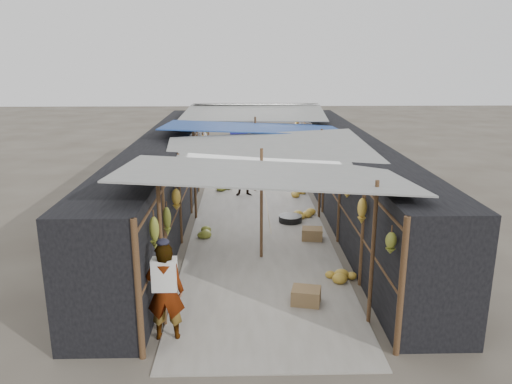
{
  "coord_description": "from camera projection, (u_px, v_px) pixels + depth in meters",
  "views": [
    {
      "loc": [
        -0.4,
        -7.9,
        4.57
      ],
      "look_at": [
        -0.09,
        4.27,
        1.25
      ],
      "focal_mm": 35.0,
      "sensor_mm": 36.0,
      "label": 1
    }
  ],
  "objects": [
    {
      "name": "market_canopy",
      "position": [
        258.0,
        131.0,
        14.81
      ],
      "size": [
        5.62,
        15.2,
        2.77
      ],
      "color": "brown",
      "rests_on": "ground"
    },
    {
      "name": "hanging_bananas",
      "position": [
        260.0,
        161.0,
        14.27
      ],
      "size": [
        3.95,
        14.38,
        0.83
      ],
      "color": "olive",
      "rests_on": "ground"
    },
    {
      "name": "crate_near",
      "position": [
        306.0,
        296.0,
        9.47
      ],
      "size": [
        0.62,
        0.54,
        0.32
      ],
      "primitive_type": "cube",
      "rotation": [
        0.0,
        0.0,
        -0.23
      ],
      "color": "olive",
      "rests_on": "ground"
    },
    {
      "name": "floor_bananas",
      "position": [
        289.0,
        207.0,
        15.14
      ],
      "size": [
        3.93,
        8.73,
        0.36
      ],
      "color": "gold",
      "rests_on": "ground"
    },
    {
      "name": "crate_back",
      "position": [
        233.0,
        171.0,
        19.89
      ],
      "size": [
        0.48,
        0.4,
        0.29
      ],
      "primitive_type": "cube",
      "rotation": [
        0.0,
        0.0,
        -0.07
      ],
      "color": "olive",
      "rests_on": "ground"
    },
    {
      "name": "stall_right",
      "position": [
        348.0,
        175.0,
        14.86
      ],
      "size": [
        1.4,
        15.0,
        2.3
      ],
      "primitive_type": "cube",
      "color": "black",
      "rests_on": "ground"
    },
    {
      "name": "black_basin",
      "position": [
        290.0,
        219.0,
        14.18
      ],
      "size": [
        0.66,
        0.66,
        0.2
      ],
      "primitive_type": "cylinder",
      "color": "black",
      "rests_on": "ground"
    },
    {
      "name": "shopper_blue",
      "position": [
        246.0,
        175.0,
        16.72
      ],
      "size": [
        0.72,
        0.58,
        1.44
      ],
      "primitive_type": "imported",
      "rotation": [
        0.0,
        0.0,
        0.05
      ],
      "color": "#1B488A",
      "rests_on": "ground"
    },
    {
      "name": "aisle_slab",
      "position": [
        257.0,
        212.0,
        15.09
      ],
      "size": [
        3.6,
        16.0,
        0.02
      ],
      "primitive_type": "cube",
      "color": "#9E998E",
      "rests_on": "ground"
    },
    {
      "name": "vendor_seated",
      "position": [
        304.0,
        177.0,
        17.4
      ],
      "size": [
        0.57,
        0.75,
        1.03
      ],
      "primitive_type": "imported",
      "rotation": [
        0.0,
        0.0,
        -1.26
      ],
      "color": "#45403C",
      "rests_on": "ground"
    },
    {
      "name": "ground",
      "position": [
        267.0,
        323.0,
        8.83
      ],
      "size": [
        80.0,
        80.0,
        0.0
      ],
      "primitive_type": "plane",
      "color": "#6B6356",
      "rests_on": "ground"
    },
    {
      "name": "crate_mid",
      "position": [
        312.0,
        234.0,
        12.8
      ],
      "size": [
        0.57,
        0.49,
        0.31
      ],
      "primitive_type": "cube",
      "rotation": [
        0.0,
        0.0,
        -0.14
      ],
      "color": "olive",
      "rests_on": "ground"
    },
    {
      "name": "stall_left",
      "position": [
        166.0,
        176.0,
        14.73
      ],
      "size": [
        1.4,
        15.0,
        2.3
      ],
      "primitive_type": "cube",
      "color": "black",
      "rests_on": "ground"
    },
    {
      "name": "vendor_elderly",
      "position": [
        165.0,
        292.0,
        8.16
      ],
      "size": [
        0.62,
        0.41,
        1.7
      ],
      "primitive_type": "imported",
      "rotation": [
        0.0,
        0.0,
        3.14
      ],
      "color": "white",
      "rests_on": "ground"
    }
  ]
}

